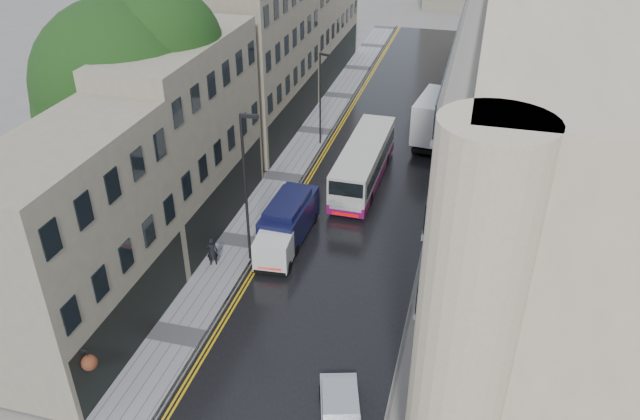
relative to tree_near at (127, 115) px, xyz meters
The scene contains 14 objects.
road 16.14m from the tree_near, 30.96° to the left, with size 9.00×85.00×0.02m, color black.
left_sidewalk 12.16m from the tree_near, 48.44° to the left, with size 2.70×85.00×0.12m, color gray.
right_sidewalk 20.59m from the tree_near, 22.73° to the left, with size 1.80×85.00×0.12m, color slate.
old_shop_row 10.50m from the tree_near, 73.04° to the left, with size 4.50×56.00×12.00m, color gray, non-canonical shape.
modern_block 23.58m from the tree_near, 14.74° to the left, with size 8.00×40.00×14.00m, color beige, non-canonical shape.
tree_near is the anchor object (origin of this frame).
tree_far 13.02m from the tree_near, 88.68° to the left, with size 9.24×9.24×12.46m, color black, non-canonical shape.
cream_bus 13.39m from the tree_near, 26.39° to the left, with size 2.37×10.44×2.85m, color beige, non-canonical shape.
white_lorry 21.58m from the tree_near, 45.27° to the left, with size 2.20×7.34×3.85m, color silver, non-canonical shape.
white_van 10.77m from the tree_near, 19.63° to the right, with size 1.88×4.39×1.99m, color silver, non-canonical shape.
navy_van 10.00m from the tree_near, ahead, with size 2.09×5.21×2.66m, color #0E1033, non-canonical shape.
pedestrian 9.15m from the tree_near, 29.35° to the right, with size 0.61×0.40×1.67m, color black.
lamp_post_near 8.53m from the tree_near, 16.67° to the right, with size 0.97×0.21×8.58m, color black, non-canonical shape.
lamp_post_far 15.89m from the tree_near, 60.52° to the left, with size 0.79×0.18×7.03m, color black, non-canonical shape.
Camera 1 is at (6.36, -8.94, 20.24)m, focal length 35.00 mm.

